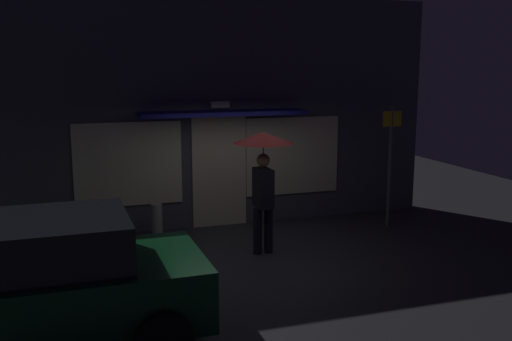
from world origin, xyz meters
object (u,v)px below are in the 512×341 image
at_px(parked_car, 30,285).
at_px(street_sign_post, 390,159).
at_px(sidewalk_bollard, 157,222).
at_px(person_with_umbrella, 263,161).

xyz_separation_m(parked_car, street_sign_post, (6.54, 3.25, 0.59)).
distance_m(parked_car, sidewalk_bollard, 4.35).
height_order(person_with_umbrella, street_sign_post, street_sign_post).
relative_size(person_with_umbrella, sidewalk_bollard, 3.14).
relative_size(street_sign_post, sidewalk_bollard, 3.61).
height_order(parked_car, street_sign_post, street_sign_post).
bearing_deg(street_sign_post, person_with_umbrella, -164.64).
height_order(street_sign_post, sidewalk_bollard, street_sign_post).
bearing_deg(street_sign_post, parked_car, -153.57).
height_order(parked_car, sidewalk_bollard, parked_car).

